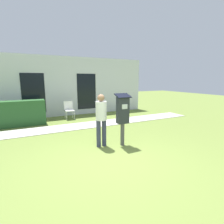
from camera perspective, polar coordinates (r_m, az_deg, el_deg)
name	(u,v)px	position (r m, az deg, el deg)	size (l,w,h in m)	color
ground_plane	(112,161)	(4.52, -0.14, -15.70)	(40.00, 40.00, 0.00)	olive
sidewalk	(75,127)	(7.65, -12.07, -4.66)	(12.00, 1.10, 0.02)	#B7B2A8
building_facade	(61,87)	(9.94, -16.30, 7.94)	(10.00, 0.26, 3.20)	silver
parking_meter	(123,113)	(5.22, 3.50, -0.25)	(0.44, 0.31, 1.59)	#4C4C4C
person_standing	(101,116)	(5.14, -3.55, -1.42)	(0.32, 0.32, 1.58)	#333851
outdoor_chair_left	(40,112)	(8.64, -22.54, 0.04)	(0.44, 0.44, 0.90)	white
outdoor_chair_middle	(69,109)	(9.14, -13.88, 1.10)	(0.44, 0.44, 0.90)	white
hedge_row	(8,114)	(8.53, -30.89, -0.65)	(2.95, 0.60, 1.10)	#285628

